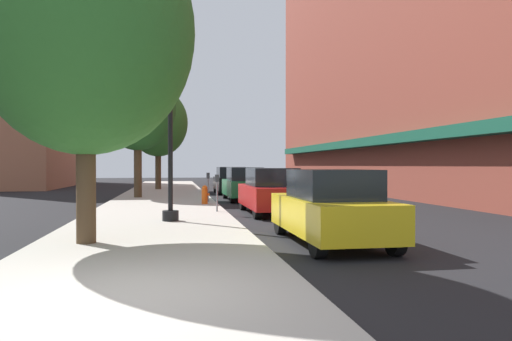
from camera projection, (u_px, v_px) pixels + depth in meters
name	position (u px, v px, depth m)	size (l,w,h in m)	color
ground_plane	(242.00, 199.00, 24.47)	(90.00, 90.00, 0.00)	black
sidewalk_slab	(163.00, 198.00, 24.77)	(4.80, 50.00, 0.12)	#A8A399
building_right_brick	(405.00, 22.00, 30.17)	(6.80, 40.00, 21.70)	brown
building_far_background	(36.00, 101.00, 40.56)	(6.80, 18.00, 14.62)	#9E6047
lamppost	(170.00, 116.00, 13.99)	(0.48, 0.48, 5.90)	black
fire_hydrant	(205.00, 194.00, 20.19)	(0.33, 0.26, 0.79)	#E05614
parking_meter_near	(208.00, 183.00, 21.24)	(0.14, 0.09, 1.31)	slate
parking_meter_far	(217.00, 188.00, 16.85)	(0.14, 0.09, 1.31)	slate
tree_near	(138.00, 107.00, 24.43)	(3.91, 3.91, 6.90)	#4C3823
tree_mid	(85.00, 30.00, 9.97)	(4.57, 4.57, 7.10)	#4C3823
tree_far	(158.00, 123.00, 32.87)	(4.07, 4.07, 6.94)	#4C3823
car_yellow	(331.00, 208.00, 10.63)	(1.80, 4.30, 1.66)	black
car_red	(271.00, 192.00, 17.17)	(1.80, 4.30, 1.66)	black
car_green	(244.00, 184.00, 23.70)	(1.80, 4.30, 1.66)	black
car_black	(230.00, 181.00, 29.48)	(1.80, 4.30, 1.66)	black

